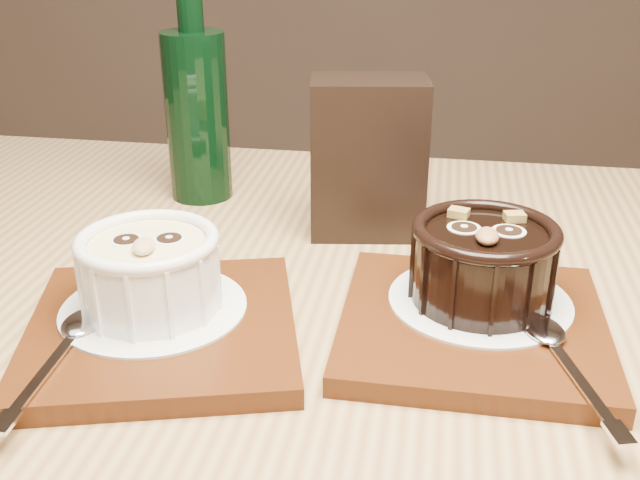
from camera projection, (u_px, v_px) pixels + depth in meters
The scene contains 11 objects.
table at pixel (337, 431), 0.57m from camera, with size 1.28×0.92×0.75m.
tray_left at pixel (163, 329), 0.51m from camera, with size 0.18×0.18×0.01m, color #4D230C.
doily_left at pixel (154, 308), 0.53m from camera, with size 0.13×0.13×0.00m, color white.
ramekin_white at pixel (150, 268), 0.51m from camera, with size 0.10×0.10×0.06m.
spoon_left at pixel (60, 350), 0.47m from camera, with size 0.03×0.13×0.01m, color white, non-canonical shape.
tray_right at pixel (472, 326), 0.52m from camera, with size 0.18×0.18×0.01m, color #4D230C.
doily_right at pixel (480, 300), 0.53m from camera, with size 0.13×0.13×0.00m, color white.
ramekin_dark at pixel (484, 259), 0.52m from camera, with size 0.10×0.10×0.06m.
spoon_right at pixel (566, 359), 0.46m from camera, with size 0.03×0.13×0.01m, color white, non-canonical shape.
condiment_stand at pixel (368, 158), 0.66m from camera, with size 0.10×0.06×0.14m, color black.
green_bottle at pixel (197, 109), 0.73m from camera, with size 0.06×0.06×0.23m.
Camera 1 is at (0.12, -0.36, 1.03)m, focal length 42.00 mm.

